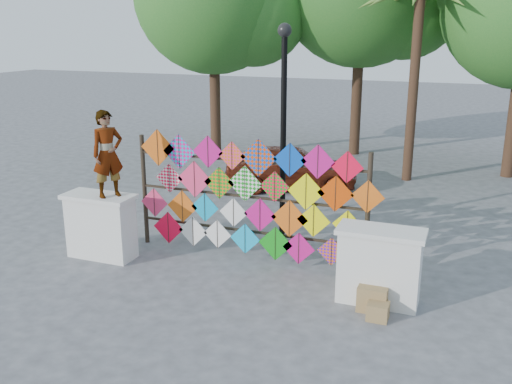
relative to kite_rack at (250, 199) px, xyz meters
The scene contains 10 objects.
ground 1.44m from the kite_rack, 94.95° to the right, with size 80.00×80.00×0.00m, color gray.
parapet_left 2.97m from the kite_rack, 161.44° to the right, with size 1.40×0.65×1.28m.
parapet_right 2.86m from the kite_rack, 19.38° to the right, with size 1.40×0.65×1.28m.
kite_rack is the anchor object (origin of this frame).
palm_tree 8.44m from the kite_rack, 73.62° to the left, with size 3.62×3.62×5.83m.
vendor_woman 2.79m from the kite_rack, 159.50° to the right, with size 0.60×0.39×1.64m, color #99999E.
sedan 5.22m from the kite_rack, 98.97° to the left, with size 1.48×3.68×1.25m, color #5C1F0F.
lamppost 1.95m from the kite_rack, 79.45° to the left, with size 0.28×0.28×4.46m.
cardboard_box_near 3.05m from the kite_rack, 24.80° to the right, with size 0.47×0.42×0.42m, color olive.
cardboard_box_far 3.32m from the kite_rack, 28.89° to the right, with size 0.33×0.30×0.27m, color olive.
Camera 1 is at (3.90, -8.91, 4.39)m, focal length 40.00 mm.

